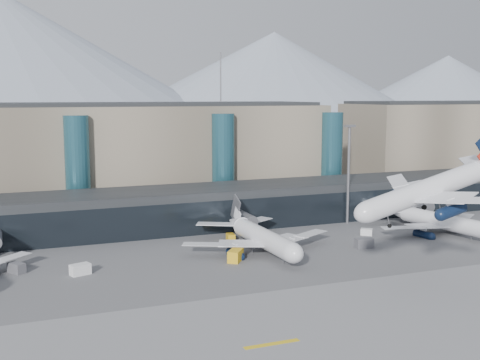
# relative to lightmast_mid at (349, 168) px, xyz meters

# --- Properties ---
(ground) EXTENTS (900.00, 900.00, 0.00)m
(ground) POSITION_rel_lightmast_mid_xyz_m (-30.00, -48.00, -14.42)
(ground) COLOR #515154
(ground) RESTS_ON ground
(runway_strip) EXTENTS (400.00, 40.00, 0.04)m
(runway_strip) POSITION_rel_lightmast_mid_xyz_m (-30.00, -63.00, -14.40)
(runway_strip) COLOR slate
(runway_strip) RESTS_ON ground
(runway_markings) EXTENTS (128.00, 1.00, 0.02)m
(runway_markings) POSITION_rel_lightmast_mid_xyz_m (-30.00, -63.00, -14.37)
(runway_markings) COLOR gold
(runway_markings) RESTS_ON ground
(concourse) EXTENTS (170.00, 27.00, 10.00)m
(concourse) POSITION_rel_lightmast_mid_xyz_m (-30.02, 9.73, -9.45)
(concourse) COLOR black
(concourse) RESTS_ON ground
(terminal_main) EXTENTS (130.00, 30.00, 31.00)m
(terminal_main) POSITION_rel_lightmast_mid_xyz_m (-55.00, 42.00, 1.03)
(terminal_main) COLOR gray
(terminal_main) RESTS_ON ground
(terminal_east) EXTENTS (70.00, 30.00, 31.00)m
(terminal_east) POSITION_rel_lightmast_mid_xyz_m (65.00, 42.00, 1.03)
(terminal_east) COLOR gray
(terminal_east) RESTS_ON ground
(teal_towers) EXTENTS (116.40, 19.40, 46.00)m
(teal_towers) POSITION_rel_lightmast_mid_xyz_m (-44.99, 26.01, -0.41)
(teal_towers) COLOR #235362
(teal_towers) RESTS_ON ground
(mountain_ridge) EXTENTS (910.00, 400.00, 110.00)m
(mountain_ridge) POSITION_rel_lightmast_mid_xyz_m (-14.03, 332.00, 31.33)
(mountain_ridge) COLOR gray
(mountain_ridge) RESTS_ON ground
(lightmast_mid) EXTENTS (3.00, 1.20, 25.60)m
(lightmast_mid) POSITION_rel_lightmast_mid_xyz_m (0.00, 0.00, 0.00)
(lightmast_mid) COLOR slate
(lightmast_mid) RESTS_ON ground
(hero_jet) EXTENTS (31.64, 32.69, 10.53)m
(hero_jet) POSITION_rel_lightmast_mid_xyz_m (-13.29, -50.65, 4.06)
(hero_jet) COLOR silver
(hero_jet) RESTS_ON ground
(jet_parked_mid) EXTENTS (35.83, 34.75, 11.54)m
(jet_parked_mid) POSITION_rel_lightmast_mid_xyz_m (-32.36, -16.51, -10.06)
(jet_parked_mid) COLOR silver
(jet_parked_mid) RESTS_ON ground
(jet_parked_right) EXTENTS (33.24, 33.84, 10.91)m
(jet_parked_right) POSITION_rel_lightmast_mid_xyz_m (14.10, -15.65, -10.29)
(jet_parked_right) COLOR silver
(jet_parked_right) RESTS_ON ground
(veh_a) EXTENTS (4.06, 3.05, 2.03)m
(veh_a) POSITION_rel_lightmast_mid_xyz_m (-70.23, -21.30, -13.40)
(veh_a) COLOR silver
(veh_a) RESTS_ON ground
(veh_b) EXTENTS (1.98, 2.89, 1.56)m
(veh_b) POSITION_rel_lightmast_mid_xyz_m (-34.96, -6.70, -13.64)
(veh_b) COLOR gold
(veh_b) RESTS_ON ground
(veh_c) EXTENTS (4.03, 2.36, 2.15)m
(veh_c) POSITION_rel_lightmast_mid_xyz_m (-10.07, -23.51, -13.34)
(veh_c) COLOR #535358
(veh_c) RESTS_ON ground
(veh_d) EXTENTS (2.59, 3.16, 1.59)m
(veh_d) POSITION_rel_lightmast_mid_xyz_m (15.74, -7.13, -13.62)
(veh_d) COLOR silver
(veh_d) RESTS_ON ground
(veh_f) EXTENTS (3.42, 3.89, 1.93)m
(veh_f) POSITION_rel_lightmast_mid_xyz_m (-81.24, -15.78, -13.45)
(veh_f) COLOR #535358
(veh_f) RESTS_ON ground
(veh_g) EXTENTS (3.07, 2.94, 1.57)m
(veh_g) POSITION_rel_lightmast_mid_xyz_m (-2.84, -13.42, -13.63)
(veh_g) COLOR silver
(veh_g) RESTS_ON ground
(veh_h) EXTENTS (4.33, 4.72, 2.34)m
(veh_h) POSITION_rel_lightmast_mid_xyz_m (-40.05, -23.21, -13.25)
(veh_h) COLOR gold
(veh_h) RESTS_ON ground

